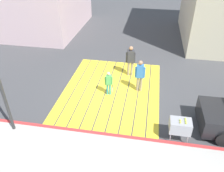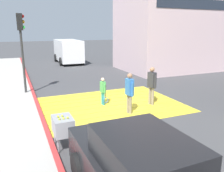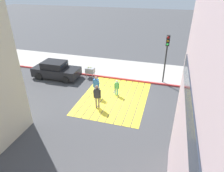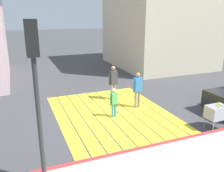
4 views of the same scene
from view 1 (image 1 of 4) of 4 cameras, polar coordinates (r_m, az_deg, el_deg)
ground_plane at (r=11.92m, az=-0.12°, el=-1.10°), size 120.00×120.00×0.00m
crosswalk_stripes at (r=11.92m, az=-0.12°, el=-1.07°), size 6.40×4.90×0.01m
curb_painted at (r=9.43m, az=-3.73°, el=-11.81°), size 0.16×40.00×0.13m
tennis_ball_cart at (r=9.19m, az=16.64°, el=-9.54°), size 0.56×0.80×1.02m
pedestrian_adult_lead at (r=11.45m, az=6.97°, el=3.02°), size 0.25×0.50×1.73m
pedestrian_adult_trailing at (r=12.77m, az=4.64°, el=6.74°), size 0.30×0.52×1.79m
pedestrian_child_with_racket at (r=11.21m, az=-0.81°, el=0.95°), size 0.31×0.41×1.31m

